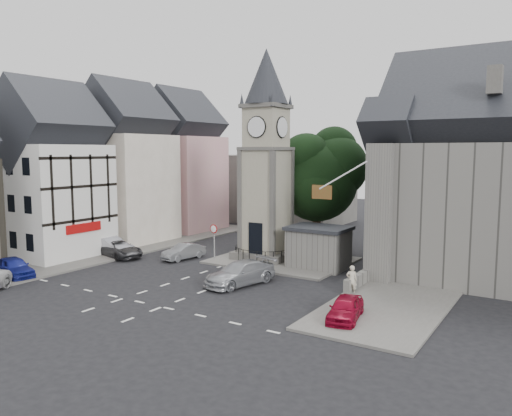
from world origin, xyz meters
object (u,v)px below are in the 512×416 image
Objects in this scene: clock_tower at (266,156)px; car_west_blue at (14,267)px; car_east_red at (345,308)px; pedestrian at (352,280)px; stone_shelter at (319,247)px.

clock_tower is 19.58m from car_west_blue.
pedestrian is at bearing 97.49° from car_east_red.
car_east_red is (22.33, 3.88, -0.08)m from car_west_blue.
pedestrian is (4.57, -5.10, -0.67)m from stone_shelter.
pedestrian is at bearing -30.84° from clock_tower.
clock_tower is 16.61m from car_east_red.
clock_tower is 8.15m from stone_shelter.
car_west_blue is at bearing -129.42° from clock_tower.
clock_tower is 9.20× the size of pedestrian.
clock_tower reaches higher than car_west_blue.
stone_shelter reaches higher than pedestrian.
clock_tower is 4.00× the size of car_west_blue.
clock_tower is 3.78× the size of stone_shelter.
car_west_blue is 2.30× the size of pedestrian.
car_east_red is 2.04× the size of pedestrian.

